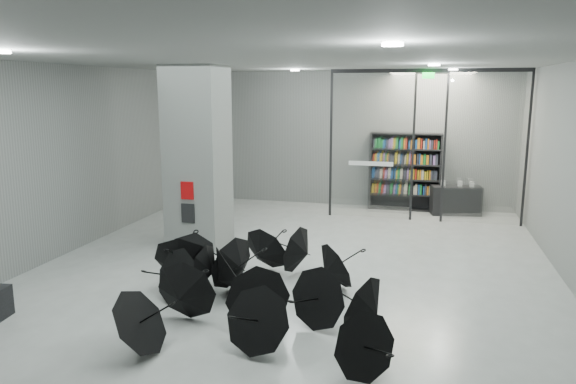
% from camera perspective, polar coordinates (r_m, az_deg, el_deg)
% --- Properties ---
extents(room, '(14.00, 14.02, 4.01)m').
position_cam_1_polar(room, '(9.39, -0.48, 6.89)').
color(room, gray).
rests_on(room, ground).
extents(column, '(1.20, 1.20, 4.00)m').
position_cam_1_polar(column, '(12.18, -9.52, 3.69)').
color(column, slate).
rests_on(column, ground).
extents(fire_cabinet, '(0.28, 0.04, 0.38)m').
position_cam_1_polar(fire_cabinet, '(11.72, -10.63, 0.15)').
color(fire_cabinet, '#A50A07').
rests_on(fire_cabinet, column).
extents(info_panel, '(0.30, 0.03, 0.42)m').
position_cam_1_polar(info_panel, '(11.83, -10.54, -2.23)').
color(info_panel, black).
rests_on(info_panel, column).
extents(exit_sign, '(0.30, 0.06, 0.15)m').
position_cam_1_polar(exit_sign, '(14.36, 14.64, 11.85)').
color(exit_sign, '#0CE533').
rests_on(exit_sign, room).
extents(glass_partition, '(5.06, 0.08, 4.00)m').
position_cam_1_polar(glass_partition, '(14.62, 14.29, 5.41)').
color(glass_partition, silver).
rests_on(glass_partition, ground).
extents(bookshelf, '(2.05, 0.44, 2.25)m').
position_cam_1_polar(bookshelf, '(16.00, 12.28, 2.12)').
color(bookshelf, black).
rests_on(bookshelf, ground).
extents(shop_counter, '(1.43, 0.78, 0.81)m').
position_cam_1_polar(shop_counter, '(15.86, 17.31, -0.83)').
color(shop_counter, black).
rests_on(shop_counter, ground).
extents(umbrella_cluster, '(4.58, 4.56, 1.33)m').
position_cam_1_polar(umbrella_cluster, '(8.89, -4.90, -10.25)').
color(umbrella_cluster, black).
rests_on(umbrella_cluster, ground).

